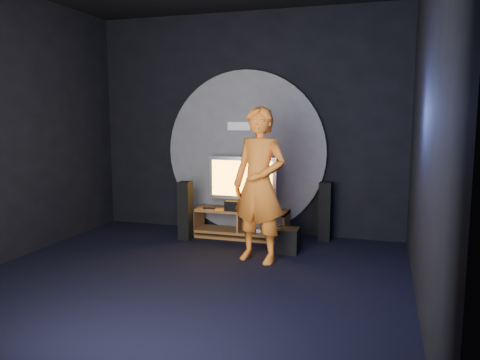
% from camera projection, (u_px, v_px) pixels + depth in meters
% --- Properties ---
extents(floor, '(5.00, 5.00, 0.00)m').
position_uv_depth(floor, '(185.00, 281.00, 5.36)').
color(floor, black).
rests_on(floor, ground).
extents(back_wall, '(5.00, 0.04, 3.50)m').
position_uv_depth(back_wall, '(246.00, 124.00, 7.49)').
color(back_wall, black).
rests_on(back_wall, ground).
extents(front_wall, '(5.00, 0.04, 3.50)m').
position_uv_depth(front_wall, '(8.00, 138.00, 2.75)').
color(front_wall, black).
rests_on(front_wall, ground).
extents(right_wall, '(0.04, 5.00, 3.50)m').
position_uv_depth(right_wall, '(426.00, 130.00, 4.39)').
color(right_wall, black).
rests_on(right_wall, ground).
extents(wall_disc_panel, '(2.60, 0.11, 2.60)m').
position_uv_depth(wall_disc_panel, '(245.00, 152.00, 7.50)').
color(wall_disc_panel, '#515156').
rests_on(wall_disc_panel, ground).
extents(media_console, '(1.47, 0.45, 0.45)m').
position_uv_depth(media_console, '(241.00, 225.00, 7.26)').
color(media_console, brown).
rests_on(media_console, ground).
extents(tv, '(1.08, 0.22, 0.81)m').
position_uv_depth(tv, '(242.00, 180.00, 7.23)').
color(tv, silver).
rests_on(tv, media_console).
extents(center_speaker, '(0.40, 0.15, 0.15)m').
position_uv_depth(center_speaker, '(238.00, 206.00, 7.08)').
color(center_speaker, black).
rests_on(center_speaker, media_console).
extents(remote, '(0.18, 0.05, 0.02)m').
position_uv_depth(remote, '(209.00, 208.00, 7.25)').
color(remote, black).
rests_on(remote, media_console).
extents(tower_speaker_left, '(0.18, 0.20, 0.89)m').
position_uv_depth(tower_speaker_left, '(185.00, 211.00, 7.14)').
color(tower_speaker_left, black).
rests_on(tower_speaker_left, ground).
extents(tower_speaker_right, '(0.18, 0.20, 0.89)m').
position_uv_depth(tower_speaker_right, '(325.00, 211.00, 7.08)').
color(tower_speaker_right, black).
rests_on(tower_speaker_right, ground).
extents(subwoofer, '(0.31, 0.31, 0.34)m').
position_uv_depth(subwoofer, '(288.00, 240.00, 6.48)').
color(subwoofer, black).
rests_on(subwoofer, ground).
extents(player, '(0.83, 0.65, 2.00)m').
position_uv_depth(player, '(259.00, 185.00, 5.99)').
color(player, orange).
rests_on(player, ground).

